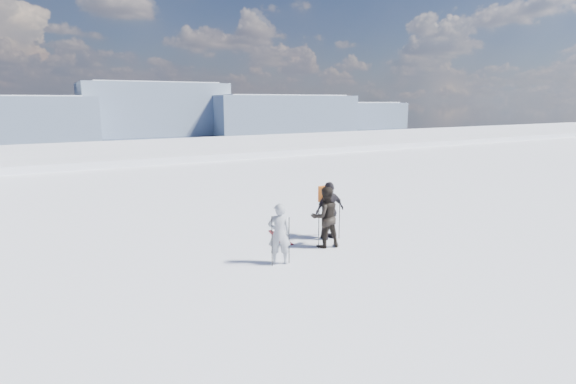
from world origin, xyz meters
The scene contains 8 objects.
lake_basin centered at (0.00, 30.00, -6.50)m, with size 820.00×820.00×71.62m.
far_mountain_range centered at (29.60, 454.78, -7.19)m, with size 770.00×110.00×53.00m.
skier_grey centered at (-2.87, 1.29, 0.83)m, with size 0.61×0.40×1.67m, color #9EA3AC.
skier_dark centered at (-1.00, 1.90, 0.92)m, with size 0.89×0.69×1.83m, color black.
skier_pack centered at (-0.42, 2.50, 0.92)m, with size 1.08×0.45×1.84m, color black.
backpack centered at (-0.44, 2.75, 2.10)m, with size 0.39×0.22×0.51m, color orange.
ski_poles centered at (-1.43, 1.82, 0.66)m, with size 3.02×1.27×1.37m.
skis_loose centered at (-1.80, 3.34, 0.01)m, with size 0.46×1.70×0.03m.
Camera 1 is at (-8.27, -8.86, 4.31)m, focal length 28.00 mm.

